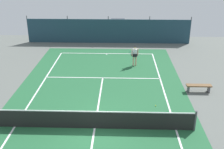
% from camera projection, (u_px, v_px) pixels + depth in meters
% --- Properties ---
extents(ground_plane, '(36.00, 36.00, 0.00)m').
position_uv_depth(ground_plane, '(95.00, 128.00, 14.14)').
color(ground_plane, slate).
extents(court_surface, '(11.02, 26.60, 0.01)m').
position_uv_depth(court_surface, '(95.00, 128.00, 14.14)').
color(court_surface, '#236038').
rests_on(court_surface, ground).
extents(tennis_net, '(10.12, 0.10, 1.10)m').
position_uv_depth(tennis_net, '(94.00, 120.00, 13.95)').
color(tennis_net, black).
rests_on(tennis_net, ground).
extents(back_fence, '(16.30, 0.98, 2.70)m').
position_uv_depth(back_fence, '(109.00, 35.00, 28.44)').
color(back_fence, '#1E3D4C').
rests_on(back_fence, ground).
extents(tennis_player, '(0.71, 0.76, 1.64)m').
position_uv_depth(tennis_player, '(135.00, 54.00, 21.95)').
color(tennis_player, '#D8AD8C').
rests_on(tennis_player, ground).
extents(tennis_ball_near_player, '(0.07, 0.07, 0.07)m').
position_uv_depth(tennis_ball_near_player, '(156.00, 106.00, 16.22)').
color(tennis_ball_near_player, '#CCDB33').
rests_on(tennis_ball_near_player, ground).
extents(parked_car, '(2.15, 4.27, 1.68)m').
position_uv_depth(parked_car, '(118.00, 28.00, 30.78)').
color(parked_car, silver).
rests_on(parked_car, ground).
extents(courtside_bench, '(1.60, 0.40, 0.49)m').
position_uv_depth(courtside_bench, '(199.00, 87.00, 17.84)').
color(courtside_bench, brown).
rests_on(courtside_bench, ground).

